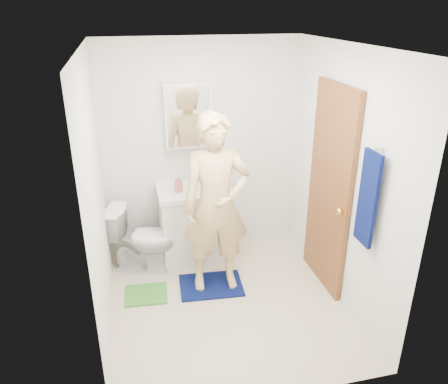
% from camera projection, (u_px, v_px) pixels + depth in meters
% --- Properties ---
extents(floor, '(2.20, 2.40, 0.02)m').
position_uv_depth(floor, '(227.00, 302.00, 4.30)').
color(floor, beige).
rests_on(floor, ground).
extents(ceiling, '(2.20, 2.40, 0.02)m').
position_uv_depth(ceiling, '(227.00, 44.00, 3.34)').
color(ceiling, white).
rests_on(ceiling, ground).
extents(wall_back, '(2.20, 0.02, 2.40)m').
position_uv_depth(wall_back, '(201.00, 148.00, 4.90)').
color(wall_back, silver).
rests_on(wall_back, ground).
extents(wall_front, '(2.20, 0.02, 2.40)m').
position_uv_depth(wall_front, '(272.00, 263.00, 2.74)').
color(wall_front, silver).
rests_on(wall_front, ground).
extents(wall_left, '(0.02, 2.40, 2.40)m').
position_uv_depth(wall_left, '(96.00, 202.00, 3.59)').
color(wall_left, silver).
rests_on(wall_left, ground).
extents(wall_right, '(0.02, 2.40, 2.40)m').
position_uv_depth(wall_right, '(343.00, 178.00, 4.06)').
color(wall_right, silver).
rests_on(wall_right, ground).
extents(vanity_cabinet, '(0.75, 0.55, 0.80)m').
position_uv_depth(vanity_cabinet, '(195.00, 225.00, 4.92)').
color(vanity_cabinet, white).
rests_on(vanity_cabinet, floor).
extents(countertop, '(0.79, 0.59, 0.05)m').
position_uv_depth(countertop, '(194.00, 190.00, 4.76)').
color(countertop, white).
rests_on(countertop, vanity_cabinet).
extents(sink_basin, '(0.40, 0.40, 0.03)m').
position_uv_depth(sink_basin, '(193.00, 189.00, 4.75)').
color(sink_basin, white).
rests_on(sink_basin, countertop).
extents(faucet, '(0.03, 0.03, 0.12)m').
position_uv_depth(faucet, '(191.00, 177.00, 4.88)').
color(faucet, silver).
rests_on(faucet, countertop).
extents(medicine_cabinet, '(0.50, 0.12, 0.70)m').
position_uv_depth(medicine_cabinet, '(188.00, 115.00, 4.65)').
color(medicine_cabinet, white).
rests_on(medicine_cabinet, wall_back).
extents(mirror_panel, '(0.46, 0.01, 0.66)m').
position_uv_depth(mirror_panel, '(189.00, 117.00, 4.59)').
color(mirror_panel, white).
rests_on(mirror_panel, wall_back).
extents(door, '(0.05, 0.80, 2.05)m').
position_uv_depth(door, '(329.00, 190.00, 4.25)').
color(door, brown).
rests_on(door, ground).
extents(door_knob, '(0.07, 0.07, 0.07)m').
position_uv_depth(door_knob, '(340.00, 211.00, 3.99)').
color(door_knob, gold).
rests_on(door_knob, door).
extents(towel, '(0.03, 0.24, 0.80)m').
position_uv_depth(towel, '(368.00, 199.00, 3.51)').
color(towel, '#08124C').
rests_on(towel, wall_right).
extents(towel_hook, '(0.06, 0.02, 0.02)m').
position_uv_depth(towel_hook, '(380.00, 149.00, 3.35)').
color(towel_hook, silver).
rests_on(towel_hook, wall_right).
extents(toilet, '(0.80, 0.60, 0.73)m').
position_uv_depth(toilet, '(142.00, 238.00, 4.71)').
color(toilet, white).
rests_on(toilet, floor).
extents(bath_mat, '(0.67, 0.51, 0.02)m').
position_uv_depth(bath_mat, '(211.00, 285.00, 4.52)').
color(bath_mat, '#08124C').
rests_on(bath_mat, floor).
extents(green_rug, '(0.44, 0.38, 0.02)m').
position_uv_depth(green_rug, '(146.00, 294.00, 4.38)').
color(green_rug, '#439431').
rests_on(green_rug, floor).
extents(soap_dispenser, '(0.09, 0.09, 0.18)m').
position_uv_depth(soap_dispenser, '(179.00, 183.00, 4.62)').
color(soap_dispenser, '#C5635C').
rests_on(soap_dispenser, countertop).
extents(toothbrush_cup, '(0.15, 0.15, 0.10)m').
position_uv_depth(toothbrush_cup, '(205.00, 178.00, 4.88)').
color(toothbrush_cup, '#65418F').
rests_on(toothbrush_cup, countertop).
extents(man, '(0.67, 0.46, 1.80)m').
position_uv_depth(man, '(216.00, 205.00, 4.18)').
color(man, '#DDB67C').
rests_on(man, bath_mat).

